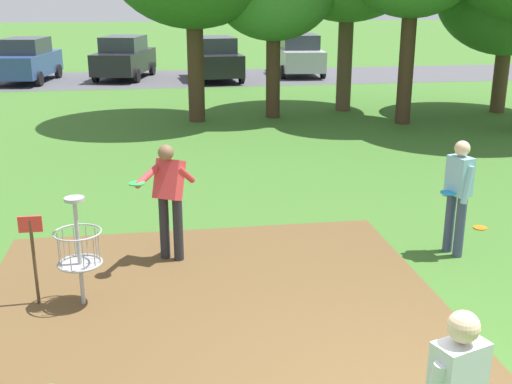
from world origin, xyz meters
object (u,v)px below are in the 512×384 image
object	(u,v)px
frisbee_near_basket	(480,228)
parked_car_leftmost	(27,60)
player_foreground_watching	(169,194)
player_throwing	(458,191)
parked_car_center_left	(124,57)
parked_car_rightmost	(299,55)
disc_golf_basket	(74,247)
parked_car_center_right	(215,59)

from	to	relation	value
frisbee_near_basket	parked_car_leftmost	size ratio (longest dim) A/B	0.05
player_foreground_watching	frisbee_near_basket	size ratio (longest dim) A/B	7.81
player_throwing	parked_car_center_left	distance (m)	21.62
player_throwing	parked_car_rightmost	size ratio (longest dim) A/B	0.40
disc_golf_basket	player_foreground_watching	world-z (taller)	player_foreground_watching
player_foreground_watching	parked_car_leftmost	xyz separation A→B (m)	(-5.48, 19.96, -0.06)
disc_golf_basket	parked_car_center_right	bearing A→B (deg)	79.92
player_throwing	parked_car_center_left	world-z (taller)	parked_car_center_left
player_throwing	parked_car_center_right	world-z (taller)	parked_car_center_right
parked_car_rightmost	frisbee_near_basket	bearing A→B (deg)	-94.05
parked_car_center_left	parked_car_center_right	bearing A→B (deg)	-15.83
player_foreground_watching	parked_car_leftmost	world-z (taller)	parked_car_leftmost
parked_car_leftmost	parked_car_center_left	bearing A→B (deg)	7.02
frisbee_near_basket	player_foreground_watching	bearing A→B (deg)	-174.66
parked_car_leftmost	parked_car_center_right	bearing A→B (deg)	-4.38
parked_car_center_right	disc_golf_basket	bearing A→B (deg)	-100.08
parked_car_center_right	parked_car_rightmost	bearing A→B (deg)	16.13
player_foreground_watching	player_throwing	distance (m)	4.13
frisbee_near_basket	parked_car_center_right	distance (m)	19.08
frisbee_near_basket	parked_car_center_left	xyz separation A→B (m)	(-6.47, 19.99, 0.91)
parked_car_leftmost	parked_car_center_left	size ratio (longest dim) A/B	0.98
frisbee_near_basket	parked_car_rightmost	distance (m)	20.10
disc_golf_basket	player_foreground_watching	distance (m)	1.71
disc_golf_basket	parked_car_center_right	xyz separation A→B (m)	(3.66, 20.56, 0.17)
disc_golf_basket	parked_car_center_right	world-z (taller)	parked_car_center_right
player_foreground_watching	parked_car_leftmost	bearing A→B (deg)	105.35
player_foreground_watching	player_throwing	size ratio (longest dim) A/B	1.00
parked_car_leftmost	parked_car_rightmost	xyz separation A→B (m)	(11.93, 0.54, 0.00)
disc_golf_basket	parked_car_leftmost	distance (m)	21.60
player_throwing	parked_car_center_left	size ratio (longest dim) A/B	0.38
parked_car_center_left	parked_car_rightmost	bearing A→B (deg)	0.32
frisbee_near_basket	parked_car_rightmost	bearing A→B (deg)	85.95
player_throwing	player_foreground_watching	bearing A→B (deg)	173.90
disc_golf_basket	parked_car_center_right	distance (m)	20.89
player_throwing	parked_car_rightmost	distance (m)	21.07
player_foreground_watching	parked_car_center_right	world-z (taller)	parked_car_center_right
player_throwing	parked_car_leftmost	size ratio (longest dim) A/B	0.39
player_foreground_watching	player_throwing	world-z (taller)	same
disc_golf_basket	parked_car_center_left	size ratio (longest dim) A/B	0.31
parked_car_center_right	player_throwing	bearing A→B (deg)	-85.28
player_foreground_watching	parked_car_rightmost	distance (m)	21.50
frisbee_near_basket	parked_car_rightmost	xyz separation A→B (m)	(1.42, 20.03, 0.91)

